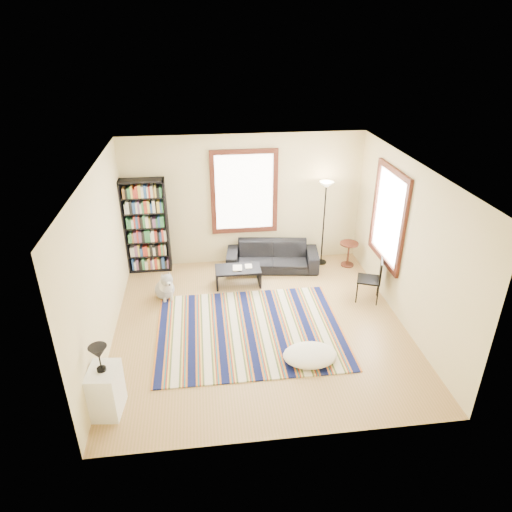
{
  "coord_description": "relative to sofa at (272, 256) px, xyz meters",
  "views": [
    {
      "loc": [
        -0.88,
        -6.55,
        4.7
      ],
      "look_at": [
        0.0,
        0.5,
        1.1
      ],
      "focal_mm": 32.0,
      "sensor_mm": 36.0,
      "label": 1
    }
  ],
  "objects": [
    {
      "name": "wall_left",
      "position": [
        -3.1,
        -2.05,
        1.12
      ],
      "size": [
        0.1,
        5.0,
        2.8
      ],
      "primitive_type": "cube",
      "color": "beige",
      "rests_on": "floor"
    },
    {
      "name": "window_back",
      "position": [
        -0.55,
        0.42,
        1.32
      ],
      "size": [
        1.2,
        0.06,
        1.6
      ],
      "primitive_type": "cube",
      "color": "white",
      "rests_on": "wall_back"
    },
    {
      "name": "wall_back",
      "position": [
        -0.55,
        0.5,
        1.12
      ],
      "size": [
        5.0,
        0.1,
        2.8
      ],
      "primitive_type": "cube",
      "color": "beige",
      "rests_on": "floor"
    },
    {
      "name": "floor",
      "position": [
        -0.55,
        -2.05,
        -0.33
      ],
      "size": [
        5.0,
        5.0,
        0.1
      ],
      "primitive_type": "cube",
      "color": "#AA7F4E",
      "rests_on": "ground"
    },
    {
      "name": "floor_lamp",
      "position": [
        1.11,
        0.1,
        0.65
      ],
      "size": [
        0.32,
        0.32,
        1.86
      ],
      "primitive_type": null,
      "rotation": [
        0.0,
        0.0,
        -0.07
      ],
      "color": "black",
      "rests_on": "floor"
    },
    {
      "name": "dog",
      "position": [
        -2.24,
        -0.93,
        0.01
      ],
      "size": [
        0.61,
        0.71,
        0.59
      ],
      "primitive_type": null,
      "rotation": [
        0.0,
        0.0,
        0.38
      ],
      "color": "#A9A9A9",
      "rests_on": "floor"
    },
    {
      "name": "book_a",
      "position": [
        -0.89,
        -0.6,
        0.09
      ],
      "size": [
        0.2,
        0.26,
        0.02
      ],
      "primitive_type": "imported",
      "rotation": [
        0.0,
        0.0,
        -0.08
      ],
      "color": "beige",
      "rests_on": "coffee_table"
    },
    {
      "name": "book_b",
      "position": [
        -0.64,
        -0.55,
        0.08
      ],
      "size": [
        0.15,
        0.2,
        0.01
      ],
      "primitive_type": "imported",
      "rotation": [
        0.0,
        0.0,
        -0.05
      ],
      "color": "beige",
      "rests_on": "coffee_table"
    },
    {
      "name": "white_cabinet",
      "position": [
        -2.85,
        -3.78,
        0.07
      ],
      "size": [
        0.43,
        0.54,
        0.7
      ],
      "primitive_type": "cube",
      "rotation": [
        0.0,
        0.0,
        -0.11
      ],
      "color": "white",
      "rests_on": "floor"
    },
    {
      "name": "ceiling",
      "position": [
        -0.55,
        -2.05,
        2.57
      ],
      "size": [
        5.0,
        5.0,
        0.1
      ],
      "primitive_type": "cube",
      "color": "white",
      "rests_on": "floor"
    },
    {
      "name": "coffee_table",
      "position": [
        -0.79,
        -0.6,
        -0.1
      ],
      "size": [
        0.94,
        0.57,
        0.36
      ],
      "primitive_type": "cube",
      "rotation": [
        0.0,
        0.0,
        0.08
      ],
      "color": "black",
      "rests_on": "floor"
    },
    {
      "name": "rug",
      "position": [
        -0.74,
        -2.21,
        -0.27
      ],
      "size": [
        3.16,
        2.53,
        0.02
      ],
      "primitive_type": "cube",
      "color": "#0C123F",
      "rests_on": "floor"
    },
    {
      "name": "folding_chair",
      "position": [
        1.6,
        -1.47,
        0.15
      ],
      "size": [
        0.54,
        0.53,
        0.86
      ],
      "primitive_type": "cube",
      "rotation": [
        0.0,
        0.0,
        -0.38
      ],
      "color": "black",
      "rests_on": "floor"
    },
    {
      "name": "sofa",
      "position": [
        0.0,
        0.0,
        0.0
      ],
      "size": [
        2.03,
        1.02,
        0.57
      ],
      "primitive_type": "imported",
      "rotation": [
        0.0,
        0.0,
        -0.14
      ],
      "color": "black",
      "rests_on": "floor"
    },
    {
      "name": "wall_right",
      "position": [
        2.0,
        -2.05,
        1.12
      ],
      "size": [
        0.1,
        5.0,
        2.8
      ],
      "primitive_type": "cube",
      "color": "beige",
      "rests_on": "floor"
    },
    {
      "name": "window_right",
      "position": [
        1.92,
        -1.25,
        1.32
      ],
      "size": [
        0.06,
        1.2,
        1.6
      ],
      "primitive_type": "cube",
      "color": "white",
      "rests_on": "wall_right"
    },
    {
      "name": "bookshelf",
      "position": [
        -2.61,
        0.27,
        0.72
      ],
      "size": [
        0.9,
        0.3,
        2.0
      ],
      "primitive_type": "cube",
      "color": "black",
      "rests_on": "floor"
    },
    {
      "name": "floor_cushion",
      "position": [
        0.11,
        -3.11,
        -0.18
      ],
      "size": [
        0.88,
        0.68,
        0.21
      ],
      "primitive_type": "ellipsoid",
      "rotation": [
        0.0,
        0.0,
        -0.05
      ],
      "color": "white",
      "rests_on": "floor"
    },
    {
      "name": "table_lamp",
      "position": [
        -2.85,
        -3.78,
        0.61
      ],
      "size": [
        0.28,
        0.28,
        0.38
      ],
      "primitive_type": null,
      "rotation": [
        0.0,
        0.0,
        -0.18
      ],
      "color": "black",
      "rests_on": "white_cabinet"
    },
    {
      "name": "wall_front",
      "position": [
        -0.55,
        -4.6,
        1.12
      ],
      "size": [
        5.0,
        0.1,
        2.8
      ],
      "primitive_type": "cube",
      "color": "beige",
      "rests_on": "floor"
    },
    {
      "name": "side_table",
      "position": [
        1.65,
        -0.09,
        -0.01
      ],
      "size": [
        0.49,
        0.49,
        0.54
      ],
      "primitive_type": "cylinder",
      "rotation": [
        0.0,
        0.0,
        -0.28
      ],
      "color": "#491B12",
      "rests_on": "floor"
    }
  ]
}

